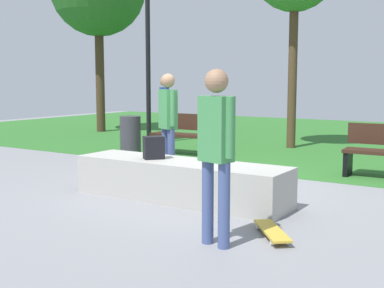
# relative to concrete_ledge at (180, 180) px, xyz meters

# --- Properties ---
(ground_plane) EXTENTS (28.00, 28.00, 0.00)m
(ground_plane) POSITION_rel_concrete_ledge_xyz_m (-0.15, 1.13, -0.27)
(ground_plane) COLOR gray
(grass_lawn) EXTENTS (26.60, 12.82, 0.01)m
(grass_lawn) POSITION_rel_concrete_ledge_xyz_m (-0.15, 8.72, -0.27)
(grass_lawn) COLOR #2D6B28
(grass_lawn) RESTS_ON ground_plane
(concrete_ledge) EXTENTS (3.12, 0.79, 0.55)m
(concrete_ledge) POSITION_rel_concrete_ledge_xyz_m (0.00, 0.00, 0.00)
(concrete_ledge) COLOR #A8A59E
(concrete_ledge) RESTS_ON ground_plane
(backpack_on_ledge) EXTENTS (0.33, 0.34, 0.32)m
(backpack_on_ledge) POSITION_rel_concrete_ledge_xyz_m (-0.42, -0.03, 0.43)
(backpack_on_ledge) COLOR black
(backpack_on_ledge) RESTS_ON concrete_ledge
(skater_performing_trick) EXTENTS (0.42, 0.27, 1.76)m
(skater_performing_trick) POSITION_rel_concrete_ledge_xyz_m (1.40, -1.43, 0.76)
(skater_performing_trick) COLOR #3F5184
(skater_performing_trick) RESTS_ON ground_plane
(skater_watching) EXTENTS (0.39, 0.33, 1.76)m
(skater_watching) POSITION_rel_concrete_ledge_xyz_m (-0.97, 1.11, 0.76)
(skater_watching) COLOR #3F5184
(skater_watching) RESTS_ON ground_plane
(skateboard_by_ledge) EXTENTS (0.66, 0.74, 0.08)m
(skateboard_by_ledge) POSITION_rel_concrete_ledge_xyz_m (1.76, -0.86, -0.21)
(skateboard_by_ledge) COLOR gold
(skateboard_by_ledge) RESTS_ON ground_plane
(park_bench_by_oak) EXTENTS (1.61, 0.50, 0.91)m
(park_bench_by_oak) POSITION_rel_concrete_ledge_xyz_m (-2.25, 3.60, 0.21)
(park_bench_by_oak) COLOR #331E14
(park_bench_by_oak) RESTS_ON ground_plane
(lamp_post) EXTENTS (0.28, 0.28, 4.49)m
(lamp_post) POSITION_rel_concrete_ledge_xyz_m (-4.15, 4.72, 2.43)
(lamp_post) COLOR black
(lamp_post) RESTS_ON ground_plane
(trash_bin) EXTENTS (0.45, 0.45, 0.88)m
(trash_bin) POSITION_rel_concrete_ledge_xyz_m (-3.15, 2.76, 0.17)
(trash_bin) COLOR #333338
(trash_bin) RESTS_ON ground_plane
(pedestrian_with_backpack) EXTENTS (0.44, 0.45, 1.72)m
(pedestrian_with_backpack) POSITION_rel_concrete_ledge_xyz_m (-4.35, 5.73, 0.76)
(pedestrian_with_backpack) COLOR #3F5184
(pedestrian_with_backpack) RESTS_ON ground_plane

